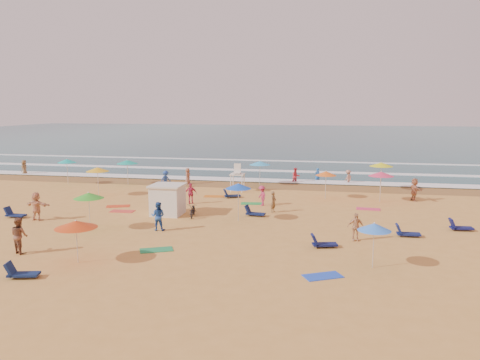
# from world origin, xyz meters

# --- Properties ---
(ground) EXTENTS (220.00, 220.00, 0.00)m
(ground) POSITION_xyz_m (0.00, 0.00, 0.00)
(ground) COLOR gold
(ground) RESTS_ON ground
(ocean) EXTENTS (220.00, 140.00, 0.18)m
(ocean) POSITION_xyz_m (0.00, 84.00, 0.00)
(ocean) COLOR #0C4756
(ocean) RESTS_ON ground
(wet_sand) EXTENTS (220.00, 220.00, 0.00)m
(wet_sand) POSITION_xyz_m (0.00, 12.50, 0.01)
(wet_sand) COLOR olive
(wet_sand) RESTS_ON ground
(surf_foam) EXTENTS (200.00, 18.70, 0.05)m
(surf_foam) POSITION_xyz_m (0.00, 21.32, 0.10)
(surf_foam) COLOR white
(surf_foam) RESTS_ON ground
(cabana) EXTENTS (2.00, 2.00, 2.00)m
(cabana) POSITION_xyz_m (-0.88, -0.75, 1.00)
(cabana) COLOR silver
(cabana) RESTS_ON ground
(cabana_roof) EXTENTS (2.20, 2.20, 0.12)m
(cabana_roof) POSITION_xyz_m (-0.88, -0.75, 2.06)
(cabana_roof) COLOR silver
(cabana_roof) RESTS_ON cabana
(bicycle) EXTENTS (0.91, 1.88, 0.95)m
(bicycle) POSITION_xyz_m (1.02, -1.05, 0.47)
(bicycle) COLOR black
(bicycle) RESTS_ON ground
(lifeguard_stand) EXTENTS (1.20, 1.20, 2.10)m
(lifeguard_stand) POSITION_xyz_m (2.12, 8.82, 1.05)
(lifeguard_stand) COLOR white
(lifeguard_stand) RESTS_ON ground
(beach_umbrellas) EXTENTS (45.45, 28.41, 0.81)m
(beach_umbrellas) POSITION_xyz_m (2.39, 0.97, 2.16)
(beach_umbrellas) COLOR yellow
(beach_umbrellas) RESTS_ON ground
(loungers) EXTENTS (39.20, 20.71, 0.34)m
(loungers) POSITION_xyz_m (7.98, -2.01, 0.17)
(loungers) COLOR #0F1D4D
(loungers) RESTS_ON ground
(towels) EXTENTS (49.97, 18.38, 0.03)m
(towels) POSITION_xyz_m (-0.93, -1.73, 0.01)
(towels) COLOR #D21A4F
(towels) RESTS_ON ground
(beachgoers) EXTENTS (41.83, 27.41, 2.14)m
(beachgoers) POSITION_xyz_m (-1.31, 3.65, 0.80)
(beachgoers) COLOR brown
(beachgoers) RESTS_ON ground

